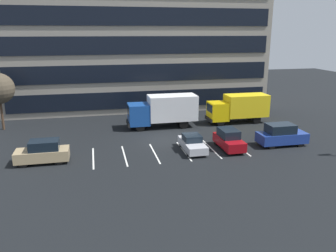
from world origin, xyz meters
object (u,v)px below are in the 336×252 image
sedan_silver (192,143)px  suv_tan (43,152)px  suv_maroon (229,139)px  suv_navy (281,135)px  box_truck_yellow_all (239,107)px  box_truck_blue (164,110)px

sedan_silver → suv_tan: 13.39m
sedan_silver → suv_tan: suv_tan is taller
suv_maroon → suv_navy: bearing=-1.4°
box_truck_yellow_all → suv_navy: 9.13m
box_truck_yellow_all → suv_maroon: 10.26m
box_truck_yellow_all → box_truck_blue: size_ratio=0.92×
box_truck_yellow_all → sedan_silver: (-8.52, -8.73, -1.23)m
sedan_silver → suv_navy: 9.08m
sedan_silver → suv_navy: suv_navy is taller
box_truck_blue → suv_maroon: 10.02m
box_truck_yellow_all → suv_navy: bearing=-86.5°
sedan_silver → suv_navy: bearing=-2.1°
box_truck_yellow_all → suv_navy: size_ratio=1.55×
sedan_silver → box_truck_blue: bearing=96.3°
suv_navy → suv_maroon: (-5.49, 0.13, -0.13)m
sedan_silver → box_truck_yellow_all: bearing=45.7°
box_truck_yellow_all → sedan_silver: box_truck_yellow_all is taller
box_truck_yellow_all → suv_navy: box_truck_yellow_all is taller
box_truck_yellow_all → box_truck_blue: box_truck_blue is taller
sedan_silver → suv_maroon: bearing=-3.3°
sedan_silver → suv_maroon: size_ratio=1.01×
suv_navy → suv_tan: 22.46m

